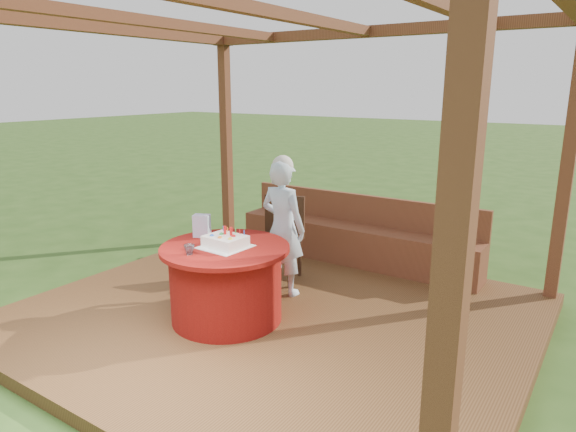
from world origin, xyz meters
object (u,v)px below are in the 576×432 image
object	(u,v)px
chair	(281,233)
birthday_cake	(225,241)
table	(226,282)
gift_bag	(202,226)
elderly_woman	(283,226)
drinking_glass	(189,249)
bench	(355,240)

from	to	relation	value
chair	birthday_cake	distance (m)	1.21
table	gift_bag	xyz separation A→B (m)	(-0.37, 0.11, 0.45)
birthday_cake	chair	bearing A→B (deg)	100.17
table	elderly_woman	world-z (taller)	elderly_woman
drinking_glass	bench	bearing A→B (deg)	81.40
chair	drinking_glass	xyz separation A→B (m)	(0.09, -1.49, 0.23)
elderly_woman	gift_bag	distance (m)	0.83
table	drinking_glass	xyz separation A→B (m)	(-0.10, -0.34, 0.38)
table	chair	size ratio (longest dim) A/B	1.27
table	elderly_woman	distance (m)	0.89
bench	birthday_cake	xyz separation A→B (m)	(-0.24, -2.10, 0.48)
bench	elderly_woman	bearing A→B (deg)	-98.59
chair	gift_bag	bearing A→B (deg)	-100.03
elderly_woman	gift_bag	bearing A→B (deg)	-122.54
elderly_woman	bench	bearing A→B (deg)	81.41
bench	gift_bag	xyz separation A→B (m)	(-0.64, -1.97, 0.54)
elderly_woman	gift_bag	size ratio (longest dim) A/B	6.68
chair	drinking_glass	world-z (taller)	chair
table	elderly_woman	bearing A→B (deg)	84.87
elderly_woman	drinking_glass	bearing A→B (deg)	-98.61
bench	table	bearing A→B (deg)	-97.25
elderly_woman	drinking_glass	xyz separation A→B (m)	(-0.17, -1.14, 0.03)
bench	drinking_glass	size ratio (longest dim) A/B	32.69
chair	elderly_woman	xyz separation A→B (m)	(0.26, -0.35, 0.20)
elderly_woman	birthday_cake	xyz separation A→B (m)	(-0.05, -0.82, 0.04)
elderly_woman	gift_bag	world-z (taller)	elderly_woman
bench	gift_bag	size ratio (longest dim) A/B	14.10
chair	birthday_cake	size ratio (longest dim) A/B	2.22
bench	drinking_glass	bearing A→B (deg)	-98.60
table	birthday_cake	xyz separation A→B (m)	(0.02, -0.02, 0.40)
gift_bag	table	bearing A→B (deg)	-40.10
bench	gift_bag	bearing A→B (deg)	-107.92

